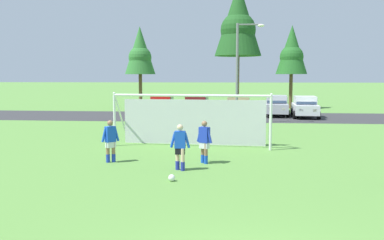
% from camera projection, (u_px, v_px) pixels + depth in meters
% --- Properties ---
extents(ground_plane, '(400.00, 400.00, 0.00)m').
position_uv_depth(ground_plane, '(236.00, 141.00, 21.05)').
color(ground_plane, '#598C3D').
extents(parking_lot_strip, '(52.00, 8.40, 0.01)m').
position_uv_depth(parking_lot_strip, '(234.00, 117.00, 33.51)').
color(parking_lot_strip, '#333335').
rests_on(parking_lot_strip, ground).
extents(soccer_ball, '(0.22, 0.22, 0.22)m').
position_uv_depth(soccer_ball, '(172.00, 178.00, 12.95)').
color(soccer_ball, white).
rests_on(soccer_ball, ground).
extents(soccer_goal, '(7.53, 2.42, 2.57)m').
position_uv_depth(soccer_goal, '(193.00, 119.00, 19.62)').
color(soccer_goal, white).
rests_on(soccer_goal, ground).
extents(player_defender_far, '(0.65, 0.50, 1.64)m').
position_uv_depth(player_defender_far, '(204.00, 142.00, 15.56)').
color(player_defender_far, '#936B4C').
rests_on(player_defender_far, ground).
extents(player_winger_left, '(0.63, 0.54, 1.64)m').
position_uv_depth(player_winger_left, '(110.00, 141.00, 15.75)').
color(player_winger_left, '#936B4C').
rests_on(player_winger_left, ground).
extents(player_trailing_back, '(0.73, 0.29, 1.64)m').
position_uv_depth(player_trailing_back, '(180.00, 147.00, 14.41)').
color(player_trailing_back, beige).
rests_on(player_trailing_back, ground).
extents(parked_car_slot_far_left, '(2.08, 4.22, 1.72)m').
position_uv_depth(parked_car_slot_far_left, '(162.00, 105.00, 34.44)').
color(parked_car_slot_far_left, red).
rests_on(parked_car_slot_far_left, ground).
extents(parked_car_slot_left, '(2.26, 4.31, 1.72)m').
position_uv_depth(parked_car_slot_left, '(197.00, 106.00, 33.73)').
color(parked_car_slot_left, maroon).
rests_on(parked_car_slot_left, ground).
extents(parked_car_slot_center_left, '(2.16, 4.27, 1.72)m').
position_uv_depth(parked_car_slot_center_left, '(238.00, 107.00, 32.93)').
color(parked_car_slot_center_left, tan).
rests_on(parked_car_slot_center_left, ground).
extents(parked_car_slot_center, '(2.28, 4.33, 1.72)m').
position_uv_depth(parked_car_slot_center, '(276.00, 106.00, 34.24)').
color(parked_car_slot_center, '#B2B2BC').
rests_on(parked_car_slot_center, ground).
extents(parked_car_slot_center_right, '(2.25, 4.31, 1.72)m').
position_uv_depth(parked_car_slot_center_right, '(305.00, 107.00, 32.89)').
color(parked_car_slot_center_right, silver).
rests_on(parked_car_slot_center_right, ground).
extents(tree_left_edge, '(3.19, 3.19, 8.51)m').
position_uv_depth(tree_left_edge, '(140.00, 52.00, 42.64)').
color(tree_left_edge, brown).
rests_on(tree_left_edge, ground).
extents(tree_mid_left, '(4.91, 4.91, 13.10)m').
position_uv_depth(tree_mid_left, '(238.00, 21.00, 42.56)').
color(tree_mid_left, brown).
rests_on(tree_mid_left, ground).
extents(tree_center_back, '(3.19, 3.19, 8.52)m').
position_uv_depth(tree_center_back, '(292.00, 51.00, 41.67)').
color(tree_center_back, brown).
rests_on(tree_center_back, ground).
extents(street_lamp, '(2.00, 0.32, 6.96)m').
position_uv_depth(street_lamp, '(240.00, 72.00, 28.39)').
color(street_lamp, slate).
rests_on(street_lamp, ground).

